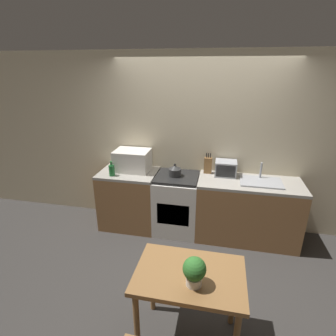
{
  "coord_description": "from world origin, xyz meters",
  "views": [
    {
      "loc": [
        0.3,
        -2.71,
        2.37
      ],
      "look_at": [
        -0.39,
        0.63,
        1.05
      ],
      "focal_mm": 28.0,
      "sensor_mm": 36.0,
      "label": 1
    }
  ],
  "objects": [
    {
      "name": "knife_block",
      "position": [
        0.14,
        0.94,
        1.02
      ],
      "size": [
        0.11,
        0.08,
        0.31
      ],
      "color": "brown",
      "rests_on": "counter_right_run"
    },
    {
      "name": "bottle",
      "position": [
        -1.2,
        0.55,
        0.98
      ],
      "size": [
        0.08,
        0.08,
        0.22
      ],
      "color": "#1E662D",
      "rests_on": "counter_left_run"
    },
    {
      "name": "potted_plant",
      "position": [
        0.18,
        -1.11,
        0.91
      ],
      "size": [
        0.18,
        0.18,
        0.25
      ],
      "color": "beige",
      "rests_on": "dining_table"
    },
    {
      "name": "wall_back",
      "position": [
        0.0,
        1.07,
        1.3
      ],
      "size": [
        10.0,
        0.06,
        2.6
      ],
      "color": "beige",
      "rests_on": "ground_plane"
    },
    {
      "name": "kettle",
      "position": [
        -0.31,
        0.73,
        0.98
      ],
      "size": [
        0.18,
        0.18,
        0.19
      ],
      "color": "#2D2D2D",
      "rests_on": "stove_range"
    },
    {
      "name": "counter_left_run",
      "position": [
        -1.02,
        0.73,
        0.45
      ],
      "size": [
        0.85,
        0.62,
        0.9
      ],
      "color": "olive",
      "rests_on": "ground_plane"
    },
    {
      "name": "toaster_oven",
      "position": [
        0.4,
        0.89,
        1.01
      ],
      "size": [
        0.3,
        0.25,
        0.22
      ],
      "color": "#999BA0",
      "rests_on": "counter_right_run"
    },
    {
      "name": "sink_basin",
      "position": [
        0.88,
        0.74,
        0.91
      ],
      "size": [
        0.55,
        0.38,
        0.24
      ],
      "color": "#999BA0",
      "rests_on": "counter_right_run"
    },
    {
      "name": "dining_table",
      "position": [
        0.13,
        -0.99,
        0.66
      ],
      "size": [
        0.91,
        0.62,
        0.77
      ],
      "color": "brown",
      "rests_on": "ground_plane"
    },
    {
      "name": "microwave",
      "position": [
        -0.98,
        0.82,
        1.06
      ],
      "size": [
        0.51,
        0.39,
        0.31
      ],
      "color": "silver",
      "rests_on": "counter_left_run"
    },
    {
      "name": "counter_right_run",
      "position": [
        0.74,
        0.73,
        0.45
      ],
      "size": [
        1.41,
        0.62,
        0.9
      ],
      "color": "olive",
      "rests_on": "ground_plane"
    },
    {
      "name": "ground_plane",
      "position": [
        0.0,
        0.0,
        0.0
      ],
      "size": [
        16.0,
        16.0,
        0.0
      ],
      "primitive_type": "plane",
      "color": "#33302D"
    },
    {
      "name": "stove_range",
      "position": [
        -0.28,
        0.73,
        0.45
      ],
      "size": [
        0.64,
        0.62,
        0.9
      ],
      "color": "silver",
      "rests_on": "ground_plane"
    }
  ]
}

